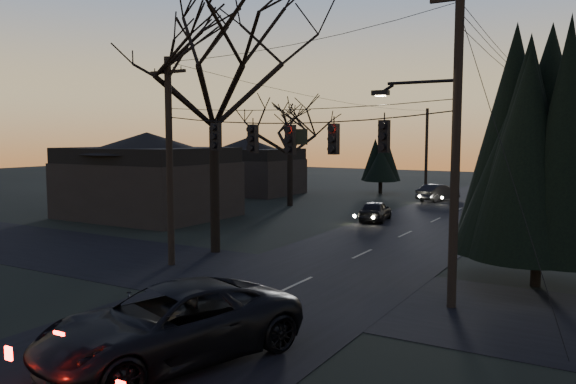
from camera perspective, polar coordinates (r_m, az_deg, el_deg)
The scene contains 16 objects.
main_road at distance 29.46m, azimuth 10.58°, elevation -4.82°, with size 8.00×120.00×0.02m, color black.
cross_road at distance 20.54m, azimuth 0.99°, elevation -9.32°, with size 60.00×7.00×0.02m, color black.
utility_pole_right at distance 18.59m, azimuth 16.24°, elevation -11.19°, with size 5.00×0.30×10.00m, color black, non-canonical shape.
utility_pole_left at distance 23.96m, azimuth -11.73°, elevation -7.28°, with size 1.80×0.30×8.50m, color black, non-canonical shape.
utility_pole_far_r at distance 45.81m, azimuth 24.80°, elevation -1.54°, with size 1.80×0.30×8.50m, color black, non-canonical shape.
utility_pole_far_l at distance 55.83m, azimuth 13.79°, elevation 0.02°, with size 0.30×0.30×8.00m, color black, non-canonical shape.
span_signal_assembly at distance 19.96m, azimuth 0.41°, elevation 5.52°, with size 11.50×0.44×1.56m.
bare_tree_left at distance 25.86m, azimuth -7.60°, elevation 11.66°, with size 10.34×10.34×11.50m.
evergreen_right at distance 21.44m, azimuth 24.30°, elevation 3.47°, with size 4.83×4.83×8.18m.
bare_tree_dist at distance 42.91m, azimuth 0.20°, elevation 5.90°, with size 6.85×6.85×7.87m.
evergreen_dist at distance 53.35m, azimuth 9.41°, elevation 3.52°, with size 3.16×3.16×5.63m.
house_left_near at distance 38.27m, azimuth -14.07°, elevation 1.71°, with size 10.00×8.00×5.60m.
house_left_far at distance 52.58m, azimuth -4.18°, elevation 2.68°, with size 9.00×7.00×5.20m.
suv_near at distance 13.91m, azimuth -11.83°, elevation -13.04°, with size 2.94×6.37×1.77m, color black.
sedan_oncoming_a at distance 35.77m, azimuth 8.87°, elevation -1.92°, with size 1.52×3.78×1.29m, color black.
sedan_oncoming_b at distance 47.93m, azimuth 15.00°, elevation -0.08°, with size 1.46×4.17×1.38m, color black.
Camera 1 is at (9.69, -7.31, 5.31)m, focal length 35.00 mm.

